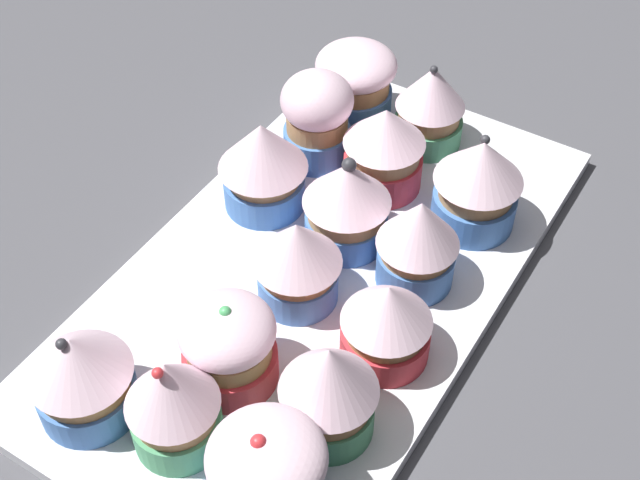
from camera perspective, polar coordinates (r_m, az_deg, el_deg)
ground_plane at (r=63.70cm, az=0.00°, el=-3.54°), size 180.00×180.00×3.00cm
baking_tray at (r=62.11cm, az=0.00°, el=-2.29°), size 44.14×24.21×1.20cm
cupcake_0 at (r=72.31cm, az=2.35°, el=10.33°), size 6.66×6.66×6.71cm
cupcake_1 at (r=67.88cm, az=-0.19°, el=8.08°), size 5.65×5.65×7.75cm
cupcake_2 at (r=63.86cm, az=-3.76°, el=5.01°), size 6.66×6.66×7.51cm
cupcake_3 at (r=53.76cm, az=-15.39°, el=-8.47°), size 6.34×6.34×7.01cm
cupcake_4 at (r=70.12cm, az=7.06°, el=8.78°), size 5.54×5.54×7.46cm
cupcake_5 at (r=65.67cm, az=4.21°, el=6.04°), size 6.22×6.22×7.21cm
cupcake_6 at (r=61.17cm, az=1.67°, el=2.57°), size 6.32×6.32×7.55cm
cupcake_7 at (r=57.18cm, az=-1.13°, el=-1.48°), size 6.04×6.04×6.95cm
cupcake_8 at (r=53.68cm, az=-5.86°, el=-6.89°), size 6.01×6.01×6.64cm
cupcake_9 at (r=50.89cm, az=-9.32°, el=-10.62°), size 5.56×5.56×7.72cm
cupcake_10 at (r=63.27cm, az=10.29°, el=3.72°), size 6.45×6.45×7.85cm
cupcake_11 at (r=58.63cm, az=6.42°, el=-0.11°), size 5.68×5.68×7.36cm
cupcake_12 at (r=54.69cm, az=4.37°, el=-5.31°), size 5.85×5.85×6.43cm
cupcake_13 at (r=50.64cm, az=0.58°, el=-9.71°), size 5.92×5.92×7.71cm
cupcake_14 at (r=48.63cm, az=-3.44°, el=-14.94°), size 6.59×6.59×6.85cm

